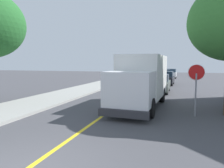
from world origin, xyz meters
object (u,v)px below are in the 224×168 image
(box_truck, at_px, (141,78))
(parked_car_far, at_px, (165,75))
(stop_sign, at_px, (196,80))
(parked_car_near, at_px, (159,84))
(parked_car_furthest, at_px, (171,74))
(parked_car_mid, at_px, (166,78))

(box_truck, relative_size, parked_car_far, 1.63)
(box_truck, relative_size, stop_sign, 2.75)
(parked_car_near, bearing_deg, stop_sign, -73.57)
(box_truck, height_order, parked_car_near, box_truck)
(box_truck, xyz_separation_m, parked_car_near, (0.52, 6.96, -0.97))
(parked_car_furthest, bearing_deg, parked_car_far, -97.98)
(box_truck, height_order, parked_car_mid, box_truck)
(parked_car_near, relative_size, parked_car_far, 0.99)
(box_truck, distance_m, parked_car_mid, 14.40)
(box_truck, distance_m, parked_car_near, 7.05)
(parked_car_far, bearing_deg, stop_sign, -82.79)
(parked_car_mid, xyz_separation_m, parked_car_furthest, (0.23, 12.58, 0.00))
(parked_car_far, distance_m, stop_sign, 22.84)
(parked_car_mid, bearing_deg, parked_car_far, 95.00)
(box_truck, xyz_separation_m, parked_car_furthest, (0.99, 26.93, -0.97))
(parked_car_near, bearing_deg, parked_car_far, 91.41)
(box_truck, height_order, parked_car_far, box_truck)
(parked_car_near, relative_size, parked_car_mid, 0.99)
(parked_car_near, xyz_separation_m, parked_car_furthest, (0.48, 19.97, 0.00))
(box_truck, xyz_separation_m, stop_sign, (3.03, -1.57, 0.09))
(parked_car_near, xyz_separation_m, parked_car_mid, (0.24, 7.39, 0.00))
(box_truck, relative_size, parked_car_mid, 1.63)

